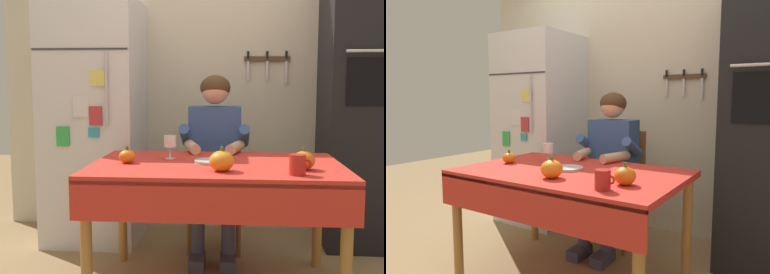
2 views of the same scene
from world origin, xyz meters
TOP-DOWN VIEW (x-y plane):
  - back_wall_assembly at (0.05, 1.35)m, footprint 3.70×0.13m
  - refrigerator at (-0.95, 0.96)m, footprint 0.68×0.71m
  - dining_table at (0.00, 0.08)m, footprint 1.40×0.90m
  - chair_behind_person at (-0.03, 0.87)m, footprint 0.40×0.40m
  - seated_person at (-0.03, 0.68)m, footprint 0.47×0.55m
  - coffee_mug at (0.41, -0.22)m, footprint 0.11×0.08m
  - wine_glass at (-0.28, 0.22)m, footprint 0.07×0.07m
  - pumpkin_large at (0.46, -0.07)m, footprint 0.12×0.12m
  - pumpkin_medium at (0.03, -0.15)m, footprint 0.13×0.13m
  - pumpkin_small at (-0.50, 0.06)m, footprint 0.09×0.09m
  - serving_tray at (-0.03, 0.11)m, footprint 0.20×0.20m

SIDE VIEW (x-z plane):
  - chair_behind_person at x=-0.03m, z-range 0.05..0.98m
  - dining_table at x=0.00m, z-range 0.29..1.03m
  - seated_person at x=-0.03m, z-range 0.11..1.36m
  - serving_tray at x=-0.03m, z-range 0.74..0.76m
  - pumpkin_small at x=-0.50m, z-range 0.73..0.83m
  - pumpkin_large at x=0.46m, z-range 0.73..0.85m
  - coffee_mug at x=0.41m, z-range 0.74..0.84m
  - pumpkin_medium at x=0.03m, z-range 0.73..0.86m
  - wine_glass at x=-0.28m, z-range 0.77..0.91m
  - refrigerator at x=-0.95m, z-range 0.00..1.80m
  - back_wall_assembly at x=0.05m, z-range 0.00..2.60m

